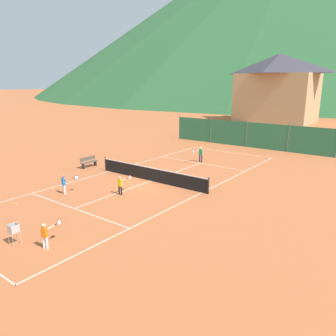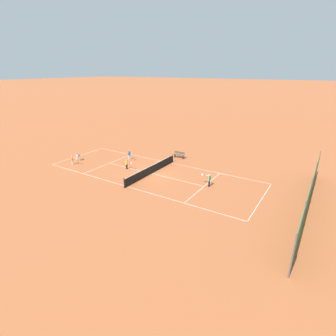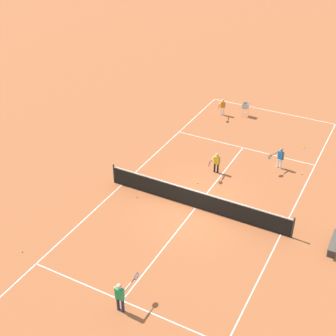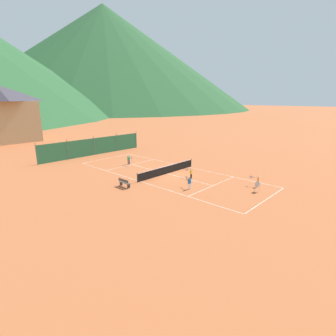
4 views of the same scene
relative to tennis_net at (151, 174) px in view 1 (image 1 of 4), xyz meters
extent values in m
plane|color=#B25B33|center=(0.00, 0.00, -0.50)|extent=(600.00, 600.00, 0.00)
cube|color=white|center=(0.00, 11.90, -0.50)|extent=(8.25, 0.05, 0.01)
cube|color=white|center=(-4.10, 0.00, -0.50)|extent=(0.05, 23.85, 0.01)
cube|color=white|center=(4.10, 0.00, -0.50)|extent=(0.05, 23.85, 0.01)
cube|color=white|center=(0.00, 6.40, -0.50)|extent=(8.20, 0.05, 0.01)
cube|color=white|center=(0.00, -6.40, -0.50)|extent=(8.20, 0.05, 0.01)
cube|color=white|center=(0.00, 0.00, -0.50)|extent=(0.05, 12.80, 0.01)
cylinder|color=#2D2D2D|center=(-4.55, 0.00, 0.03)|extent=(0.08, 0.08, 1.06)
cylinder|color=#2D2D2D|center=(4.55, 0.00, 0.03)|extent=(0.08, 0.08, 1.06)
cube|color=black|center=(0.00, 0.00, -0.04)|extent=(9.10, 0.02, 0.91)
cube|color=white|center=(0.00, 0.00, 0.43)|extent=(9.10, 0.04, 0.06)
cube|color=#2D754C|center=(0.00, 15.50, 0.80)|extent=(17.20, 0.04, 2.60)
cylinder|color=#59595E|center=(-8.60, 15.50, 0.95)|extent=(0.08, 0.08, 2.90)
cylinder|color=#59595E|center=(-4.30, 15.50, 0.95)|extent=(0.08, 0.08, 2.90)
cylinder|color=#59595E|center=(0.00, 15.50, 0.95)|extent=(0.08, 0.08, 2.90)
cylinder|color=#59595E|center=(4.30, 15.50, 0.95)|extent=(0.08, 0.08, 2.90)
cylinder|color=white|center=(2.62, -9.87, -0.24)|extent=(0.09, 0.09, 0.52)
cylinder|color=white|center=(2.78, -9.82, -0.24)|extent=(0.09, 0.09, 0.52)
cube|color=orange|center=(2.70, -9.84, 0.22)|extent=(0.28, 0.21, 0.40)
sphere|color=beige|center=(2.70, -9.84, 0.53)|extent=(0.16, 0.16, 0.16)
cylinder|color=beige|center=(2.55, -9.89, 0.22)|extent=(0.06, 0.06, 0.40)
cylinder|color=beige|center=(2.80, -9.61, 0.38)|extent=(0.17, 0.40, 0.06)
cylinder|color=black|center=(2.72, -9.32, 0.38)|extent=(0.08, 0.19, 0.03)
torus|color=red|center=(2.66, -9.10, 0.38)|extent=(0.10, 0.28, 0.28)
cylinder|color=silver|center=(2.66, -9.10, 0.38)|extent=(0.07, 0.24, 0.25)
cylinder|color=white|center=(-2.53, -5.23, -0.22)|extent=(0.10, 0.10, 0.56)
cylinder|color=white|center=(-2.35, -5.28, -0.22)|extent=(0.10, 0.10, 0.56)
cube|color=blue|center=(-2.44, -5.25, 0.28)|extent=(0.30, 0.22, 0.44)
sphere|color=#A37556|center=(-2.44, -5.25, 0.61)|extent=(0.17, 0.17, 0.17)
cylinder|color=#A37556|center=(-2.61, -5.21, 0.28)|extent=(0.06, 0.06, 0.44)
cylinder|color=#A37556|center=(-2.21, -5.09, 0.46)|extent=(0.18, 0.44, 0.06)
cylinder|color=black|center=(-2.13, -4.79, 0.46)|extent=(0.08, 0.20, 0.03)
torus|color=black|center=(-2.06, -4.55, 0.46)|extent=(0.10, 0.28, 0.28)
cylinder|color=silver|center=(-2.06, -4.55, 0.46)|extent=(0.07, 0.24, 0.25)
cylinder|color=black|center=(0.27, -3.29, -0.23)|extent=(0.10, 0.10, 0.54)
cylinder|color=black|center=(0.44, -3.27, -0.23)|extent=(0.10, 0.10, 0.54)
cube|color=yellow|center=(0.36, -3.28, 0.24)|extent=(0.27, 0.17, 0.41)
sphere|color=tan|center=(0.36, -3.28, 0.56)|extent=(0.16, 0.16, 0.16)
cylinder|color=tan|center=(0.19, -3.30, 0.24)|extent=(0.06, 0.06, 0.41)
cylinder|color=tan|center=(0.50, -3.06, 0.41)|extent=(0.10, 0.42, 0.06)
cylinder|color=black|center=(0.47, -2.76, 0.41)|extent=(0.05, 0.19, 0.03)
torus|color=red|center=(0.45, -2.53, 0.41)|extent=(0.05, 0.28, 0.28)
cylinder|color=silver|center=(0.45, -2.53, 0.41)|extent=(0.03, 0.25, 0.25)
cylinder|color=#23284C|center=(-0.10, 6.80, -0.19)|extent=(0.11, 0.11, 0.62)
cylinder|color=#23284C|center=(-0.30, 6.80, -0.19)|extent=(0.11, 0.11, 0.62)
cube|color=#239E5B|center=(-0.20, 6.80, 0.36)|extent=(0.30, 0.17, 0.48)
sphere|color=beige|center=(-0.20, 6.80, 0.72)|extent=(0.19, 0.19, 0.19)
cylinder|color=beige|center=(-0.01, 6.80, 0.36)|extent=(0.07, 0.07, 0.48)
cylinder|color=beige|center=(-0.39, 6.56, 0.54)|extent=(0.07, 0.48, 0.07)
cylinder|color=black|center=(-0.39, 6.21, 0.54)|extent=(0.03, 0.22, 0.03)
torus|color=#1E4CB2|center=(-0.39, 5.97, 0.54)|extent=(0.02, 0.28, 0.28)
cylinder|color=silver|center=(-0.39, 5.97, 0.54)|extent=(0.00, 0.25, 0.25)
sphere|color=#CCE033|center=(-3.09, -7.98, -0.47)|extent=(0.07, 0.07, 0.07)
sphere|color=#CCE033|center=(2.90, 0.59, -0.47)|extent=(0.07, 0.07, 0.07)
sphere|color=#CCE033|center=(0.79, -1.89, -0.47)|extent=(0.07, 0.07, 0.07)
sphere|color=#CCE033|center=(5.10, 6.14, -0.47)|extent=(0.07, 0.07, 0.07)
sphere|color=#CCE033|center=(-2.23, -0.41, -0.47)|extent=(0.07, 0.07, 0.07)
sphere|color=#CCE033|center=(-3.68, -5.18, -0.47)|extent=(0.07, 0.07, 0.07)
cylinder|color=#B7B7BC|center=(1.18, -10.57, -0.22)|extent=(0.02, 0.02, 0.55)
cylinder|color=#B7B7BC|center=(1.52, -10.57, -0.22)|extent=(0.02, 0.02, 0.55)
cylinder|color=#B7B7BC|center=(1.18, -10.23, -0.22)|extent=(0.02, 0.02, 0.55)
cylinder|color=#B7B7BC|center=(1.52, -10.23, -0.22)|extent=(0.02, 0.02, 0.55)
cube|color=#B7B7BC|center=(1.35, -10.40, 0.06)|extent=(0.34, 0.34, 0.02)
cube|color=#B7B7BC|center=(1.35, -10.57, 0.22)|extent=(0.34, 0.02, 0.34)
cube|color=#B7B7BC|center=(1.35, -10.23, 0.22)|extent=(0.34, 0.02, 0.34)
cube|color=#B7B7BC|center=(1.18, -10.40, 0.22)|extent=(0.02, 0.34, 0.34)
cube|color=#B7B7BC|center=(1.52, -10.40, 0.22)|extent=(0.02, 0.34, 0.34)
sphere|color=#CCE033|center=(1.42, -10.49, 0.10)|extent=(0.07, 0.07, 0.07)
sphere|color=#CCE033|center=(1.39, -10.35, 0.10)|extent=(0.07, 0.07, 0.07)
sphere|color=#CCE033|center=(1.31, -10.39, 0.10)|extent=(0.07, 0.07, 0.07)
sphere|color=#CCE033|center=(1.22, -10.35, 0.10)|extent=(0.07, 0.07, 0.07)
sphere|color=#CCE033|center=(1.26, -10.44, 0.10)|extent=(0.07, 0.07, 0.07)
sphere|color=#CCE033|center=(1.37, -10.40, 0.10)|extent=(0.07, 0.07, 0.07)
sphere|color=#CCE033|center=(1.26, -10.39, 0.16)|extent=(0.07, 0.07, 0.07)
sphere|color=#CCE033|center=(1.38, -10.53, 0.16)|extent=(0.07, 0.07, 0.07)
sphere|color=#CCE033|center=(1.46, -10.30, 0.16)|extent=(0.07, 0.07, 0.07)
sphere|color=#CCE033|center=(1.24, -10.42, 0.16)|extent=(0.07, 0.07, 0.07)
sphere|color=#CCE033|center=(1.22, -10.36, 0.16)|extent=(0.07, 0.07, 0.07)
sphere|color=#CCE033|center=(1.23, -10.32, 0.16)|extent=(0.07, 0.07, 0.07)
sphere|color=#CCE033|center=(1.44, -10.38, 0.21)|extent=(0.07, 0.07, 0.07)
cube|color=#51473D|center=(-6.30, -0.13, -0.06)|extent=(0.36, 1.50, 0.05)
cube|color=#51473D|center=(-6.46, -0.13, 0.20)|extent=(0.04, 1.50, 0.28)
cube|color=#333338|center=(-6.30, 0.47, -0.28)|extent=(0.32, 0.06, 0.44)
cube|color=#333338|center=(-6.30, -0.73, -0.28)|extent=(0.32, 0.06, 0.44)
cube|color=tan|center=(-5.63, 39.78, 3.50)|extent=(12.00, 9.00, 8.00)
pyramid|color=#38333D|center=(-5.63, 39.78, 9.10)|extent=(13.00, 10.00, 3.20)
cone|color=#28562D|center=(-46.40, 186.30, 47.67)|extent=(286.59, 286.59, 96.34)
camera|label=1|loc=(13.97, -16.44, 6.06)|focal=35.00mm
camera|label=2|loc=(21.87, 15.95, 10.37)|focal=28.00mm
camera|label=3|loc=(-7.06, 16.15, 12.82)|focal=50.00mm
camera|label=4|loc=(-21.54, -20.11, 8.06)|focal=28.00mm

